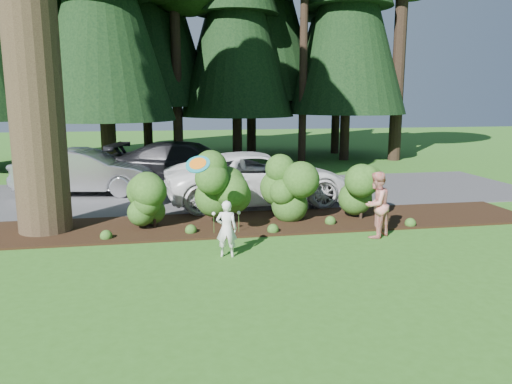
{
  "coord_description": "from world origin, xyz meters",
  "views": [
    {
      "loc": [
        -1.71,
        -9.11,
        3.27
      ],
      "look_at": [
        0.15,
        0.92,
        1.3
      ],
      "focal_mm": 35.0,
      "sensor_mm": 36.0,
      "label": 1
    }
  ],
  "objects": [
    {
      "name": "car_white_suv",
      "position": [
        1.1,
        5.6,
        0.82
      ],
      "size": [
        5.83,
        3.0,
        1.57
      ],
      "primitive_type": "imported",
      "rotation": [
        0.0,
        0.0,
        1.64
      ],
      "color": "white",
      "rests_on": "driveway"
    },
    {
      "name": "adult",
      "position": [
        3.11,
        1.53,
        0.78
      ],
      "size": [
        0.96,
        0.92,
        1.56
      ],
      "primitive_type": "imported",
      "rotation": [
        0.0,
        0.0,
        3.75
      ],
      "color": "red",
      "rests_on": "ground"
    },
    {
      "name": "lily_cluster",
      "position": [
        -0.3,
        2.4,
        0.5
      ],
      "size": [
        0.69,
        0.09,
        0.57
      ],
      "color": "#254B17",
      "rests_on": "ground"
    },
    {
      "name": "driveway",
      "position": [
        0.0,
        7.5,
        0.01
      ],
      "size": [
        22.0,
        6.0,
        0.03
      ],
      "primitive_type": "cube",
      "color": "#38383A",
      "rests_on": "ground"
    },
    {
      "name": "car_silver_wagon",
      "position": [
        -4.31,
        8.15,
        0.78
      ],
      "size": [
        4.78,
        2.34,
        1.51
      ],
      "primitive_type": "imported",
      "rotation": [
        0.0,
        0.0,
        1.4
      ],
      "color": "#A9A9AD",
      "rests_on": "driveway"
    },
    {
      "name": "car_dark_suv",
      "position": [
        -0.81,
        8.72,
        0.84
      ],
      "size": [
        5.99,
        3.53,
        1.63
      ],
      "primitive_type": "imported",
      "rotation": [
        0.0,
        0.0,
        1.34
      ],
      "color": "black",
      "rests_on": "driveway"
    },
    {
      "name": "frisbee",
      "position": [
        -1.03,
        1.12,
        1.89
      ],
      "size": [
        0.56,
        0.44,
        0.41
      ],
      "color": "teal",
      "rests_on": "ground"
    },
    {
      "name": "ground",
      "position": [
        0.0,
        0.0,
        0.0
      ],
      "size": [
        80.0,
        80.0,
        0.0
      ],
      "primitive_type": "plane",
      "color": "#2E601B",
      "rests_on": "ground"
    },
    {
      "name": "shrub_row",
      "position": [
        0.77,
        3.14,
        0.81
      ],
      "size": [
        6.53,
        1.6,
        1.61
      ],
      "color": "#254B17",
      "rests_on": "ground"
    },
    {
      "name": "mulch_bed",
      "position": [
        0.0,
        3.25,
        0.03
      ],
      "size": [
        16.0,
        2.5,
        0.05
      ],
      "primitive_type": "cube",
      "color": "black",
      "rests_on": "ground"
    },
    {
      "name": "child",
      "position": [
        -0.5,
        0.73,
        0.59
      ],
      "size": [
        0.48,
        0.37,
        1.18
      ],
      "primitive_type": "imported",
      "rotation": [
        0.0,
        0.0,
        2.92
      ],
      "color": "white",
      "rests_on": "ground"
    }
  ]
}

